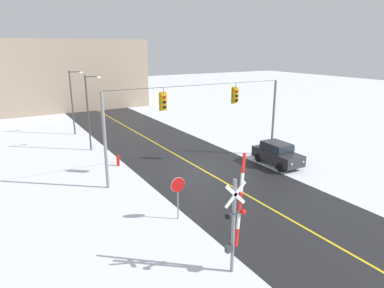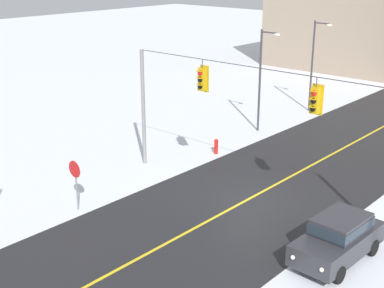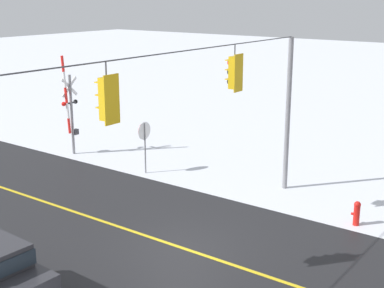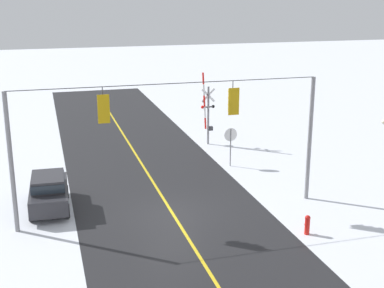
# 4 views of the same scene
# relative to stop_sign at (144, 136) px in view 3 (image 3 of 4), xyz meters

# --- Properties ---
(ground_plane) EXTENTS (160.00, 160.00, 0.00)m
(ground_plane) POSITION_rel_stop_sign_xyz_m (5.06, 5.98, -1.71)
(ground_plane) COLOR silver
(signal_span) EXTENTS (14.20, 0.47, 6.22)m
(signal_span) POSITION_rel_stop_sign_xyz_m (5.08, 5.97, 2.31)
(signal_span) COLOR gray
(signal_span) RESTS_ON ground
(stop_sign) EXTENTS (0.80, 0.09, 2.35)m
(stop_sign) POSITION_rel_stop_sign_xyz_m (0.00, 0.00, 0.00)
(stop_sign) COLOR gray
(stop_sign) RESTS_ON ground
(railroad_crossing) EXTENTS (0.98, 0.31, 4.96)m
(railroad_crossing) POSITION_rel_stop_sign_xyz_m (-0.13, -4.95, 0.60)
(railroad_crossing) COLOR gray
(railroad_crossing) RESTS_ON ground
(fire_hydrant) EXTENTS (0.24, 0.31, 0.88)m
(fire_hydrant) POSITION_rel_stop_sign_xyz_m (0.00, 9.76, -1.25)
(fire_hydrant) COLOR red
(fire_hydrant) RESTS_ON ground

